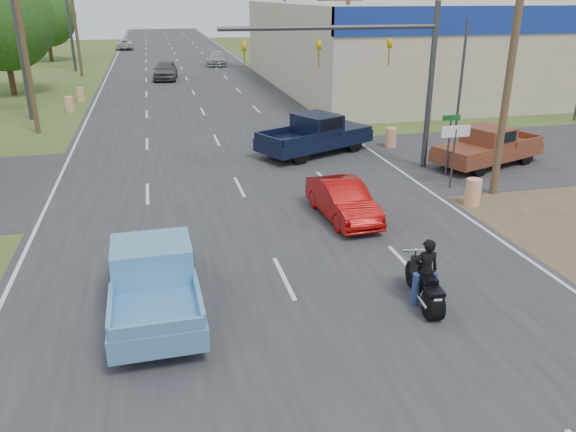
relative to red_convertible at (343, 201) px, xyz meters
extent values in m
cube|color=#2D2D30|center=(-2.96, 28.15, -0.65)|extent=(15.00, 180.00, 0.02)
cube|color=#2D2D30|center=(-2.96, 6.15, -0.65)|extent=(120.00, 10.00, 0.02)
cube|color=#B7A88C|center=(29.04, 28.15, 2.64)|extent=(50.00, 28.00, 6.60)
cylinder|color=#4C3823|center=(6.54, 1.15, 4.34)|extent=(0.28, 0.28, 10.00)
cylinder|color=#4C3823|center=(6.54, 19.15, 4.34)|extent=(0.28, 0.28, 10.00)
cylinder|color=#4C3823|center=(6.54, 37.15, 4.34)|extent=(0.28, 0.28, 10.00)
cylinder|color=#4C3823|center=(-12.46, 16.15, 4.34)|extent=(0.28, 0.28, 10.00)
cylinder|color=#4C3823|center=(-12.46, 40.15, 4.34)|extent=(0.28, 0.28, 10.00)
cylinder|color=#422D19|center=(-16.46, 30.15, 0.96)|extent=(0.44, 0.44, 3.24)
sphere|color=#184814|center=(-16.46, 30.15, 4.92)|extent=(7.56, 7.56, 7.56)
cylinder|color=#422D19|center=(-17.16, 54.15, 0.78)|extent=(0.44, 0.44, 2.88)
sphere|color=#184814|center=(-17.16, 54.15, 4.30)|extent=(6.72, 6.72, 6.72)
cylinder|color=#422D19|center=(52.04, 58.15, 1.14)|extent=(0.44, 0.44, 3.60)
sphere|color=#184814|center=(52.04, 58.15, 5.54)|extent=(8.40, 8.40, 8.40)
cylinder|color=#422D19|center=(27.04, 83.15, 1.05)|extent=(0.44, 0.44, 3.42)
sphere|color=#184814|center=(27.04, 83.15, 5.23)|extent=(7.98, 7.98, 7.98)
cylinder|color=orange|center=(5.04, 0.15, -0.16)|extent=(0.56, 0.56, 1.00)
cylinder|color=orange|center=(5.44, 8.65, -0.16)|extent=(0.56, 0.56, 1.00)
cylinder|color=orange|center=(-11.46, 22.15, -0.16)|extent=(0.56, 0.56, 1.00)
cylinder|color=orange|center=(-11.16, 26.15, -0.16)|extent=(0.56, 0.56, 1.00)
cylinder|color=#3F3F44|center=(-13.46, 20.15, 3.84)|extent=(0.30, 0.30, 9.00)
cylinder|color=#3F3F44|center=(-13.46, 44.15, 3.84)|extent=(0.30, 0.30, 9.00)
cylinder|color=#3F3F44|center=(5.24, 2.15, 0.54)|extent=(0.08, 0.08, 2.40)
cube|color=white|center=(5.24, 2.15, 1.64)|extent=(1.20, 0.05, 0.45)
cylinder|color=#3F3F44|center=(5.84, 3.65, 0.54)|extent=(0.08, 0.08, 2.40)
cube|color=#0C591E|center=(5.84, 3.65, 1.84)|extent=(0.80, 0.04, 0.22)
cylinder|color=#3F3F44|center=(5.54, 5.15, 2.84)|extent=(0.24, 0.24, 7.00)
cylinder|color=#3F3F44|center=(1.04, 5.15, 5.34)|extent=(9.00, 0.18, 0.18)
imported|color=gold|center=(3.54, 5.15, 4.89)|extent=(0.18, 0.40, 1.10)
imported|color=gold|center=(0.54, 5.15, 4.89)|extent=(0.18, 0.40, 1.10)
imported|color=gold|center=(-2.46, 5.15, 4.89)|extent=(0.18, 0.40, 1.10)
imported|color=#980807|center=(0.00, 0.00, 0.00)|extent=(1.67, 4.07, 1.31)
cylinder|color=black|center=(0.04, -6.63, -0.30)|extent=(0.43, 0.75, 0.72)
cylinder|color=black|center=(0.22, -5.06, -0.30)|extent=(0.21, 0.73, 0.72)
cube|color=black|center=(0.14, -5.82, 0.02)|extent=(0.39, 1.33, 0.33)
cube|color=black|center=(0.17, -5.55, 0.24)|extent=(0.35, 0.63, 0.24)
cube|color=black|center=(0.10, -6.14, 0.19)|extent=(0.39, 0.63, 0.11)
cylinder|color=white|center=(0.21, -5.22, 0.49)|extent=(0.71, 0.14, 0.05)
cube|color=white|center=(0.01, -6.87, -0.06)|extent=(0.20, 0.04, 0.13)
imported|color=black|center=(0.12, -5.97, 0.18)|extent=(0.65, 0.47, 1.68)
cylinder|color=black|center=(-7.24, -3.11, -0.25)|extent=(0.32, 0.82, 0.81)
cylinder|color=black|center=(-5.54, -3.07, -0.25)|extent=(0.32, 0.82, 0.81)
cylinder|color=black|center=(-7.18, -6.27, -0.25)|extent=(0.32, 0.82, 0.81)
cylinder|color=black|center=(-5.48, -6.24, -0.25)|extent=(0.32, 0.82, 0.81)
cube|color=#619FD0|center=(-6.36, -4.67, -0.03)|extent=(2.13, 5.31, 0.53)
cube|color=#619FD0|center=(-6.39, -3.09, 0.31)|extent=(1.96, 2.04, 0.18)
cube|color=#619FD0|center=(-6.36, -4.57, 0.66)|extent=(1.89, 1.62, 0.86)
cube|color=black|center=(-6.36, -4.57, 0.81)|extent=(1.93, 1.30, 0.46)
cube|color=#619FD0|center=(-6.31, -7.25, 0.38)|extent=(1.87, 0.12, 0.30)
cylinder|color=black|center=(2.55, 9.95, -0.21)|extent=(0.94, 0.68, 0.89)
cylinder|color=black|center=(3.35, 8.27, -0.21)|extent=(0.94, 0.68, 0.89)
cylinder|color=black|center=(-0.57, 8.47, -0.21)|extent=(0.94, 0.68, 0.89)
cylinder|color=black|center=(0.23, 6.79, -0.21)|extent=(0.94, 0.68, 0.89)
cube|color=black|center=(1.39, 8.37, 0.03)|extent=(6.15, 4.47, 0.58)
cube|color=black|center=(2.95, 9.11, 0.40)|extent=(2.88, 2.84, 0.20)
cube|color=black|center=(1.49, 8.42, 0.78)|extent=(2.43, 2.58, 0.94)
cube|color=black|center=(1.49, 8.42, 0.95)|extent=(2.14, 2.47, 0.50)
cube|color=black|center=(-1.16, 7.16, 0.47)|extent=(0.95, 1.88, 0.33)
cylinder|color=black|center=(7.18, 3.28, -0.25)|extent=(0.88, 0.57, 0.82)
cylinder|color=black|center=(6.58, 4.90, -0.25)|extent=(0.88, 0.57, 0.82)
cylinder|color=black|center=(10.19, 4.39, -0.25)|extent=(0.88, 0.57, 0.82)
cylinder|color=black|center=(9.59, 6.01, -0.25)|extent=(0.88, 0.57, 0.82)
cube|color=brown|center=(8.39, 4.65, -0.02)|extent=(5.72, 3.78, 0.53)
cube|color=brown|center=(6.88, 4.09, 0.32)|extent=(2.58, 2.53, 0.18)
cube|color=brown|center=(8.29, 4.61, 0.68)|extent=(2.16, 2.33, 0.87)
cube|color=black|center=(8.29, 4.61, 0.83)|extent=(1.87, 2.25, 0.46)
cube|color=brown|center=(10.84, 5.55, 0.39)|extent=(0.73, 1.80, 0.31)
imported|color=#4D4D51|center=(-4.81, 35.93, 0.18)|extent=(2.45, 5.10, 1.68)
imported|color=#9C9CA0|center=(1.04, 46.11, 0.09)|extent=(2.81, 5.37, 1.48)
imported|color=beige|center=(-9.46, 67.88, 0.03)|extent=(2.53, 5.04, 1.37)
camera|label=1|loc=(-5.98, -17.10, 6.56)|focal=35.00mm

